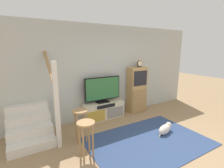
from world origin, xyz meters
TOP-DOWN VIEW (x-y plane):
  - ground_plane at (0.00, 0.00)m, footprint 20.00×20.00m
  - back_wall at (0.00, 2.46)m, footprint 6.40×0.12m
  - area_rug at (0.00, 0.60)m, footprint 2.60×1.80m
  - media_console at (-0.30, 2.19)m, footprint 1.23×0.38m
  - television at (-0.30, 2.22)m, footprint 1.09×0.22m
  - side_cabinet at (0.92, 2.20)m, footprint 0.58×0.38m
  - desk_clock at (0.99, 2.19)m, footprint 0.19×0.08m
  - staircase at (-2.24, 2.20)m, footprint 1.00×1.36m
  - bar_stool_near at (-1.38, 0.80)m, footprint 0.34×0.34m
  - bar_stool_far at (-1.28, 1.38)m, footprint 0.34×0.34m
  - dog at (0.61, 0.67)m, footprint 0.53×0.31m

SIDE VIEW (x-z plane):
  - ground_plane at x=0.00m, z-range 0.00..0.00m
  - area_rug at x=0.00m, z-range 0.00..0.01m
  - dog at x=0.61m, z-range 0.00..0.23m
  - media_console at x=-0.30m, z-range 0.00..0.50m
  - staircase at x=-2.24m, z-range -0.73..1.47m
  - bar_stool_near at x=-1.38m, z-range 0.17..0.88m
  - bar_stool_far at x=-1.28m, z-range 0.17..0.90m
  - side_cabinet at x=0.92m, z-range 0.00..1.46m
  - television at x=-0.30m, z-range 0.53..1.27m
  - back_wall at x=0.00m, z-range 0.00..2.70m
  - desk_clock at x=0.99m, z-range 1.46..1.67m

